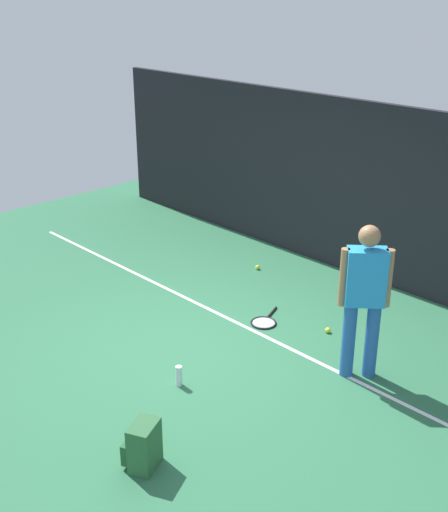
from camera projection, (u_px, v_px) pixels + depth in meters
ground_plane at (199, 345)px, 7.60m from camera, size 12.00×12.00×0.00m
back_fence at (359, 190)px, 9.06m from camera, size 10.00×0.10×2.45m
court_line at (241, 325)px, 8.04m from camera, size 9.00×0.05×0.00m
tennis_player at (364, 293)px, 6.66m from camera, size 0.44×0.43×1.70m
tennis_racket at (264, 322)px, 8.09m from camera, size 0.42×0.63×0.03m
backpack at (143, 446)px, 5.62m from camera, size 0.37×0.36×0.44m
tennis_ball_near_player at (328, 330)px, 7.85m from camera, size 0.07×0.07×0.07m
tennis_ball_by_fence at (371, 303)px, 8.51m from camera, size 0.07×0.07×0.07m
tennis_ball_mid_court at (258, 267)px, 9.58m from camera, size 0.07×0.07×0.07m
water_bottle at (179, 376)px, 6.80m from camera, size 0.07×0.07×0.23m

